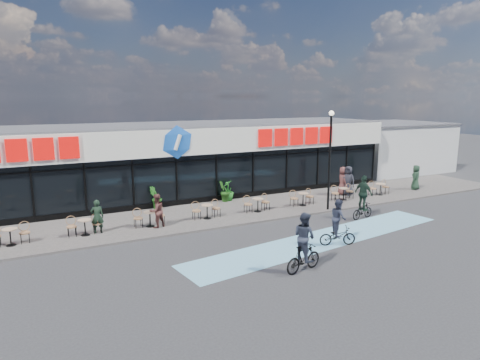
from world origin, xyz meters
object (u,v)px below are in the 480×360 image
(potted_plant_mid, at_px, (228,190))
(pedestrian_b, at_px, (343,181))
(patron_right, at_px, (157,211))
(pedestrian_a, at_px, (348,181))
(cyclist_a, at_px, (338,227))
(potted_plant_left, at_px, (156,198))
(lamp_post, at_px, (330,152))
(pedestrian_c, at_px, (416,177))
(patron_left, at_px, (97,216))
(cyclist_b, at_px, (363,200))
(potted_plant_right, at_px, (224,191))

(potted_plant_mid, distance_m, pedestrian_b, 7.49)
(patron_right, distance_m, pedestrian_a, 12.85)
(cyclist_a, bearing_deg, potted_plant_mid, 95.82)
(potted_plant_mid, height_order, pedestrian_b, pedestrian_b)
(potted_plant_left, xyz_separation_m, pedestrian_a, (11.87, -2.24, 0.30))
(patron_right, xyz_separation_m, cyclist_a, (6.30, -5.72, -0.09))
(lamp_post, bearing_deg, patron_right, 173.71)
(pedestrian_c, bearing_deg, pedestrian_a, -38.97)
(cyclist_a, bearing_deg, patron_left, 145.76)
(potted_plant_mid, relative_size, cyclist_b, 0.54)
(patron_left, distance_m, pedestrian_a, 15.50)
(lamp_post, distance_m, pedestrian_c, 9.05)
(lamp_post, distance_m, pedestrian_a, 4.59)
(patron_right, distance_m, cyclist_a, 8.51)
(potted_plant_left, bearing_deg, patron_left, -140.13)
(potted_plant_mid, bearing_deg, patron_right, -147.91)
(potted_plant_left, distance_m, patron_left, 4.70)
(potted_plant_right, bearing_deg, patron_right, -147.72)
(potted_plant_left, height_order, potted_plant_right, potted_plant_left)
(patron_right, relative_size, pedestrian_b, 0.91)
(pedestrian_a, height_order, pedestrian_b, pedestrian_a)
(potted_plant_mid, xyz_separation_m, cyclist_b, (4.73, -6.49, 0.31))
(pedestrian_a, xyz_separation_m, pedestrian_b, (-0.18, 0.30, -0.04))
(potted_plant_left, height_order, pedestrian_a, pedestrian_a)
(pedestrian_a, bearing_deg, pedestrian_b, -172.90)
(lamp_post, relative_size, patron_left, 3.47)
(pedestrian_c, height_order, cyclist_a, cyclist_a)
(lamp_post, height_order, potted_plant_right, lamp_post)
(potted_plant_mid, xyz_separation_m, cyclist_a, (0.93, -9.09, 0.11))
(potted_plant_mid, bearing_deg, potted_plant_left, 179.58)
(patron_left, xyz_separation_m, cyclist_a, (8.98, -6.12, -0.05))
(lamp_post, xyz_separation_m, patron_left, (-12.16, 1.44, -2.44))
(pedestrian_a, bearing_deg, pedestrian_c, 58.49)
(patron_right, distance_m, cyclist_b, 10.58)
(pedestrian_b, xyz_separation_m, pedestrian_c, (5.46, -1.01, -0.07))
(potted_plant_mid, bearing_deg, lamp_post, -47.08)
(potted_plant_mid, height_order, potted_plant_right, potted_plant_right)
(potted_plant_left, bearing_deg, pedestrian_a, -10.69)
(pedestrian_a, distance_m, cyclist_a, 9.46)
(potted_plant_left, xyz_separation_m, patron_left, (-3.60, -3.01, 0.15))
(potted_plant_right, xyz_separation_m, cyclist_a, (1.25, -8.91, 0.11))
(potted_plant_mid, xyz_separation_m, pedestrian_b, (7.24, -1.91, 0.28))
(lamp_post, relative_size, potted_plant_mid, 4.38)
(pedestrian_c, xyz_separation_m, cyclist_b, (-7.97, -3.57, 0.10))
(lamp_post, bearing_deg, cyclist_a, -124.21)
(potted_plant_right, xyz_separation_m, patron_right, (-5.05, -3.19, 0.20))
(potted_plant_mid, relative_size, pedestrian_a, 0.66)
(patron_right, height_order, pedestrian_b, pedestrian_b)
(lamp_post, xyz_separation_m, pedestrian_b, (3.13, 2.51, -2.33))
(potted_plant_left, bearing_deg, cyclist_a, -59.47)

